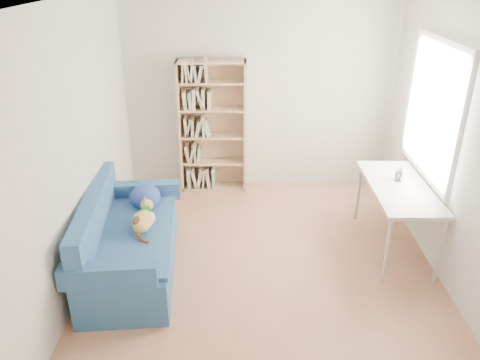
% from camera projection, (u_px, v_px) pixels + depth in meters
% --- Properties ---
extents(ground, '(4.00, 4.00, 0.00)m').
position_uv_depth(ground, '(263.00, 266.00, 4.86)').
color(ground, '#A76A4B').
rests_on(ground, ground).
extents(room_shell, '(3.54, 4.04, 2.62)m').
position_uv_depth(room_shell, '(278.00, 113.00, 4.19)').
color(room_shell, silver).
rests_on(room_shell, ground).
extents(sofa, '(0.96, 1.78, 0.85)m').
position_uv_depth(sofa, '(128.00, 243.00, 4.67)').
color(sofa, navy).
rests_on(sofa, ground).
extents(bookshelf, '(0.88, 0.27, 1.76)m').
position_uv_depth(bookshelf, '(213.00, 132.00, 6.18)').
color(bookshelf, tan).
rests_on(bookshelf, ground).
extents(desk, '(0.61, 1.33, 0.75)m').
position_uv_depth(desk, '(399.00, 191.00, 4.89)').
color(desk, silver).
rests_on(desk, ground).
extents(pen_cup, '(0.08, 0.08, 0.15)m').
position_uv_depth(pen_cup, '(399.00, 176.00, 4.96)').
color(pen_cup, white).
rests_on(pen_cup, desk).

